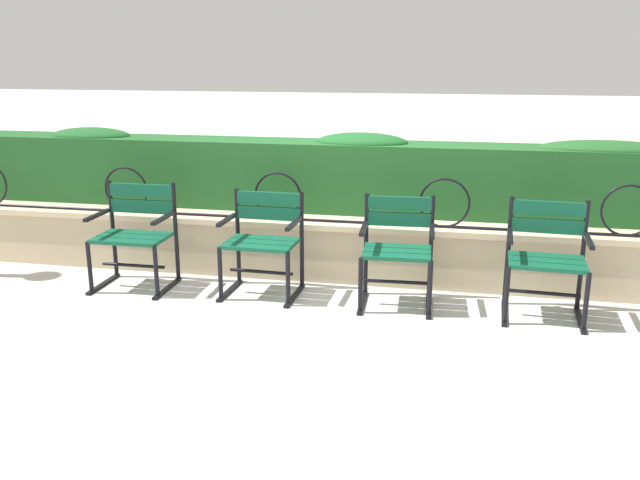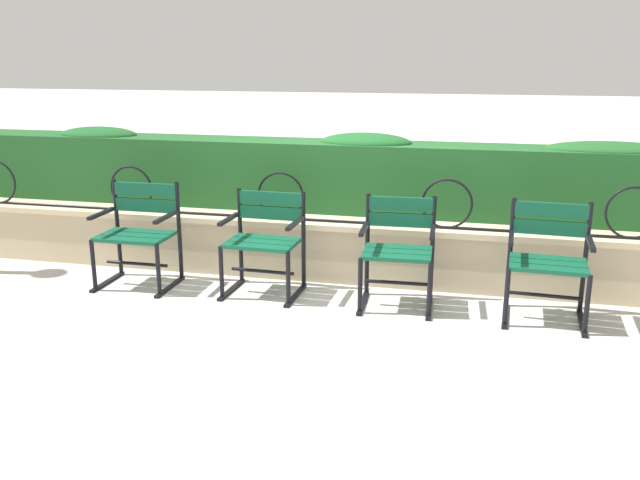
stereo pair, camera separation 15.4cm
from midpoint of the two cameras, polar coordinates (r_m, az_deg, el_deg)
The scene contains 8 objects.
ground_plane at distance 5.17m, azimuth -1.09°, elevation -6.20°, with size 60.00×60.00×0.00m, color #B7B5AF.
stone_wall at distance 5.87m, azimuth 0.70°, elevation -0.77°, with size 8.27×0.41×0.52m.
iron_arch_fence at distance 5.78m, azimuth -3.39°, elevation 3.32°, with size 7.72×0.02×0.42m.
hedge_row at distance 6.15m, azimuth 1.52°, elevation 5.63°, with size 8.11×0.50×0.71m.
park_chair_leftmost at distance 5.87m, azimuth -16.17°, elevation 0.64°, with size 0.63×0.52×0.87m.
park_chair_centre_left at distance 5.50m, azimuth -5.64°, elevation 0.09°, with size 0.62×0.54×0.83m.
park_chair_centre_right at distance 5.26m, azimuth 5.77°, elevation -0.63°, with size 0.58×0.54×0.85m.
park_chair_rightmost at distance 5.24m, azimuth 17.92°, elevation -1.31°, with size 0.61×0.55×0.87m.
Camera 1 is at (0.97, -4.70, 1.91)m, focal length 37.60 mm.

